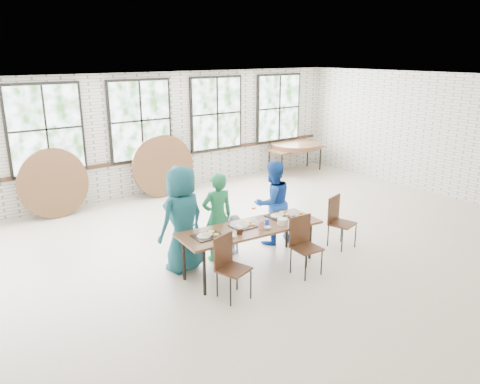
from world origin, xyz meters
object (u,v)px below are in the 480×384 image
(dining_table, at_px, (250,230))
(chair_near_right, at_px, (303,240))
(storage_table, at_px, (296,149))
(chair_near_left, at_px, (228,261))

(dining_table, distance_m, chair_near_right, 0.87)
(dining_table, distance_m, storage_table, 6.72)
(chair_near_right, height_order, storage_table, chair_near_right)
(chair_near_left, distance_m, storage_table, 7.68)
(chair_near_left, bearing_deg, chair_near_right, -20.66)
(chair_near_right, xyz_separation_m, storage_table, (4.47, 4.98, 0.13))
(chair_near_left, height_order, chair_near_right, same)
(dining_table, height_order, storage_table, same)
(chair_near_left, distance_m, chair_near_right, 1.43)
(dining_table, relative_size, chair_near_left, 2.59)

